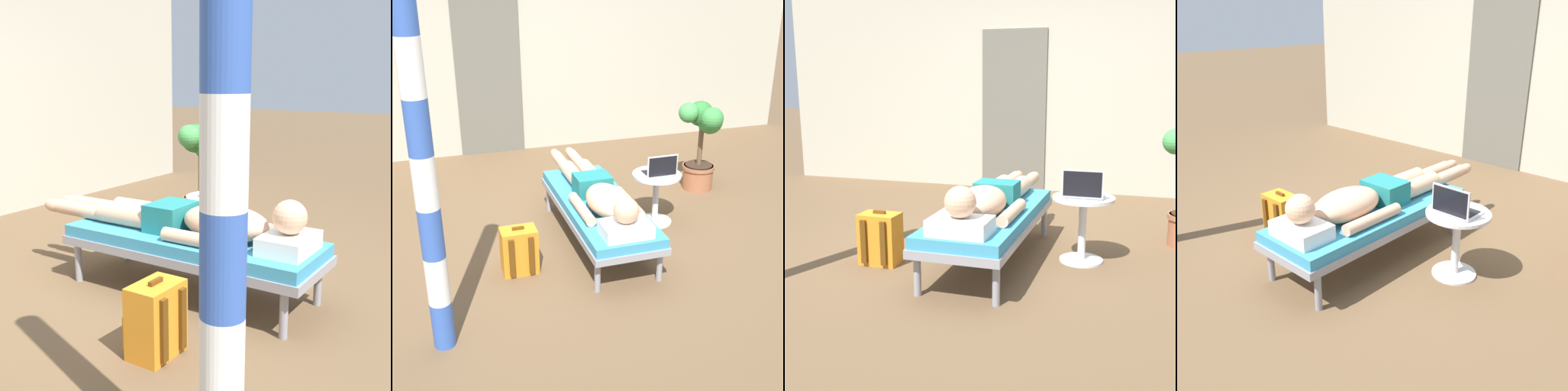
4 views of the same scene
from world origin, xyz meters
The scene contains 8 objects.
ground_plane centered at (0.00, 0.00, 0.00)m, with size 40.00×40.00×0.00m, color brown.
house_wall_back centered at (0.15, 2.80, 1.35)m, with size 7.60×0.20×2.70m, color #B2AD99.
house_door_panel centered at (-0.39, 2.69, 1.02)m, with size 0.84×0.03×2.04m, color #625F54.
lounge_chair centered at (0.15, -0.16, 0.35)m, with size 0.64×1.80×0.42m.
person_reclining centered at (0.15, -0.18, 0.52)m, with size 0.53×2.17×0.32m.
side_table centered at (0.83, 0.06, 0.36)m, with size 0.48×0.48×0.52m.
laptop centered at (0.83, 0.01, 0.58)m, with size 0.31×0.24×0.23m.
backpack centered at (-0.66, -0.46, 0.20)m, with size 0.30×0.26×0.42m.
Camera 3 is at (1.26, -3.93, 1.39)m, focal length 47.97 mm.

